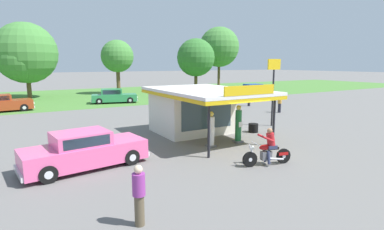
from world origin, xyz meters
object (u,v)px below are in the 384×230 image
(motorcycle_with_rider, at_px, (268,150))
(featured_classic_sedan, at_px, (85,151))
(parked_car_back_row_centre_right, at_px, (0,104))
(roadside_pole_sign, at_px, (273,80))
(bystander_leaning_by_kiosk, at_px, (249,97))
(parked_car_back_row_centre_left, at_px, (114,96))
(spare_tire_stack, at_px, (253,128))
(parked_car_second_row_spare, at_px, (204,92))
(gas_pump_nearside, at_px, (211,131))
(bystander_standing_back_lot, at_px, (139,194))
(bystander_strolling_foreground, at_px, (280,103))
(parked_car_back_row_far_right, at_px, (254,90))
(gas_pump_offside, at_px, (238,125))

(motorcycle_with_rider, xyz_separation_m, featured_classic_sedan, (-6.66, 3.56, 0.05))
(motorcycle_with_rider, distance_m, parked_car_back_row_centre_right, 24.58)
(roadside_pole_sign, bearing_deg, bystander_leaning_by_kiosk, 58.06)
(parked_car_back_row_centre_left, distance_m, spare_tire_stack, 18.80)
(spare_tire_stack, bearing_deg, parked_car_second_row_spare, 66.41)
(gas_pump_nearside, distance_m, parked_car_back_row_centre_right, 21.17)
(parked_car_second_row_spare, bearing_deg, bystander_standing_back_lot, -125.91)
(parked_car_second_row_spare, xyz_separation_m, bystander_strolling_foreground, (-0.56, -12.98, 0.11))
(motorcycle_with_rider, distance_m, spare_tire_stack, 6.17)
(gas_pump_nearside, bearing_deg, roadside_pole_sign, 19.26)
(gas_pump_nearside, xyz_separation_m, motorcycle_with_rider, (0.48, -3.55, -0.18))
(parked_car_back_row_centre_right, relative_size, spare_tire_stack, 8.69)
(parked_car_second_row_spare, distance_m, roadside_pole_sign, 17.73)
(motorcycle_with_rider, height_order, parked_car_back_row_centre_left, motorcycle_with_rider)
(motorcycle_with_rider, xyz_separation_m, parked_car_back_row_far_right, (19.05, 22.02, 0.04))
(parked_car_second_row_spare, bearing_deg, spare_tire_stack, -113.59)
(bystander_strolling_foreground, xyz_separation_m, spare_tire_stack, (-7.14, -4.65, -0.56))
(parked_car_second_row_spare, relative_size, bystander_leaning_by_kiosk, 3.30)
(parked_car_back_row_centre_right, xyz_separation_m, bystander_strolling_foreground, (20.95, -12.75, 0.12))
(featured_classic_sedan, relative_size, spare_tire_stack, 8.59)
(parked_car_back_row_far_right, relative_size, roadside_pole_sign, 1.17)
(featured_classic_sedan, bearing_deg, parked_car_back_row_far_right, 35.67)
(featured_classic_sedan, xyz_separation_m, roadside_pole_sign, (12.74, 2.29, 2.40))
(parked_car_second_row_spare, relative_size, parked_car_back_row_far_right, 1.05)
(parked_car_back_row_centre_left, bearing_deg, parked_car_second_row_spare, -4.38)
(parked_car_second_row_spare, height_order, spare_tire_stack, parked_car_second_row_spare)
(gas_pump_nearside, bearing_deg, gas_pump_offside, 0.00)
(parked_car_back_row_centre_right, bearing_deg, gas_pump_nearside, -62.76)
(gas_pump_offside, distance_m, parked_car_second_row_spare, 21.54)
(featured_classic_sedan, height_order, parked_car_back_row_centre_left, featured_classic_sedan)
(parked_car_back_row_centre_left, xyz_separation_m, bystander_leaning_by_kiosk, (10.99, -9.35, 0.19))
(parked_car_back_row_centre_right, xyz_separation_m, bystander_leaning_by_kiosk, (21.39, -8.28, 0.17))
(parked_car_back_row_far_right, xyz_separation_m, spare_tire_stack, (-15.41, -17.05, -0.42))
(parked_car_back_row_centre_right, relative_size, bystander_leaning_by_kiosk, 3.11)
(parked_car_back_row_centre_right, bearing_deg, bystander_standing_back_lot, -81.03)
(bystander_strolling_foreground, relative_size, spare_tire_stack, 2.65)
(parked_car_back_row_centre_left, relative_size, spare_tire_stack, 8.59)
(gas_pump_offside, distance_m, parked_car_back_row_centre_left, 19.93)
(parked_car_back_row_centre_left, relative_size, parked_car_second_row_spare, 0.93)
(parked_car_second_row_spare, relative_size, bystander_strolling_foreground, 3.49)
(gas_pump_offside, height_order, bystander_standing_back_lot, gas_pump_offside)
(motorcycle_with_rider, distance_m, parked_car_second_row_spare, 25.29)
(motorcycle_with_rider, bearing_deg, parked_car_back_row_far_right, 49.13)
(parked_car_back_row_centre_left, bearing_deg, motorcycle_with_rider, -90.56)
(motorcycle_with_rider, relative_size, spare_tire_stack, 3.66)
(featured_classic_sedan, height_order, parked_car_back_row_centre_right, parked_car_back_row_centre_right)
(motorcycle_with_rider, relative_size, bystander_standing_back_lot, 1.33)
(bystander_standing_back_lot, bearing_deg, bystander_leaning_by_kiosk, 42.18)
(featured_classic_sedan, xyz_separation_m, parked_car_back_row_centre_left, (6.90, 19.90, -0.00))
(roadside_pole_sign, bearing_deg, motorcycle_with_rider, -136.10)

